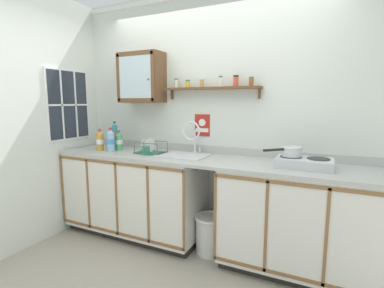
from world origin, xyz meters
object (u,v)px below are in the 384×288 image
bottle_soda_green_0 (119,141)px  bottle_water_blue_2 (111,141)px  warning_sign (202,125)px  sink (184,155)px  hot_plate_stove (304,163)px  mug (146,150)px  wall_cabinet (142,78)px  saucepan (291,151)px  bottle_water_clear_3 (111,141)px  bottle_juice_amber_4 (100,141)px  dish_rack (150,150)px  trash_bin (210,233)px  bottle_detergent_teal_1 (115,136)px

bottle_soda_green_0 → bottle_water_blue_2: 0.11m
bottle_soda_green_0 → warning_sign: bearing=17.9°
sink → warning_sign: warning_sign is taller
sink → bottle_soda_green_0: (-0.83, -0.03, 0.10)m
hot_plate_stove → mug: mug is taller
wall_cabinet → mug: bearing=-50.7°
saucepan → wall_cabinet: wall_cabinet is taller
bottle_water_clear_3 → bottle_juice_amber_4: 0.12m
hot_plate_stove → mug: 1.56m
hot_plate_stove → dish_rack: dish_rack is taller
sink → mug: sink is taller
bottle_juice_amber_4 → warning_sign: bearing=20.8°
sink → hot_plate_stove: sink is taller
bottle_soda_green_0 → trash_bin: (1.17, -0.05, -0.87)m
mug → wall_cabinet: size_ratio=0.21×
mug → wall_cabinet: bearing=129.3°
warning_sign → trash_bin: size_ratio=0.62×
sink → saucepan: size_ratio=1.71×
bottle_soda_green_0 → dish_rack: (0.43, -0.01, -0.07)m
warning_sign → trash_bin: (0.25, -0.34, -1.06)m
hot_plate_stove → trash_bin: bearing=-178.1°
hot_plate_stove → bottle_soda_green_0: (-2.01, 0.02, 0.06)m
saucepan → bottle_juice_amber_4: bearing=-176.8°
bottle_detergent_teal_1 → bottle_water_blue_2: size_ratio=1.19×
dish_rack → wall_cabinet: 0.84m
hot_plate_stove → mug: (-1.56, -0.09, 0.01)m
bottle_detergent_teal_1 → bottle_water_clear_3: bottle_detergent_teal_1 is taller
hot_plate_stove → bottle_water_blue_2: size_ratio=1.69×
bottle_soda_green_0 → bottle_water_clear_3: bearing=-171.7°
sink → dish_rack: 0.40m
saucepan → trash_bin: saucepan is taller
sink → bottle_water_blue_2: sink is taller
hot_plate_stove → saucepan: bearing=172.0°
hot_plate_stove → dish_rack: bearing=179.5°
warning_sign → trash_bin: bearing=-54.4°
saucepan → bottle_detergent_teal_1: size_ratio=0.91×
bottle_detergent_teal_1 → wall_cabinet: bearing=12.1°
bottle_water_blue_2 → saucepan: bearing=3.0°
bottle_soda_green_0 → warning_sign: 0.99m
bottle_water_blue_2 → dish_rack: 0.48m
bottle_soda_green_0 → saucepan: bearing=-0.1°
bottle_juice_amber_4 → dish_rack: bottle_juice_amber_4 is taller
bottle_water_blue_2 → wall_cabinet: bearing=48.3°
bottle_soda_green_0 → dish_rack: bearing=-0.7°
hot_plate_stove → warning_sign: bearing=163.8°
saucepan → dish_rack: 1.46m
saucepan → mug: 1.45m
bottle_juice_amber_4 → wall_cabinet: 0.86m
saucepan → bottle_water_clear_3: bearing=-179.6°
bottle_soda_green_0 → warning_sign: warning_sign is taller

